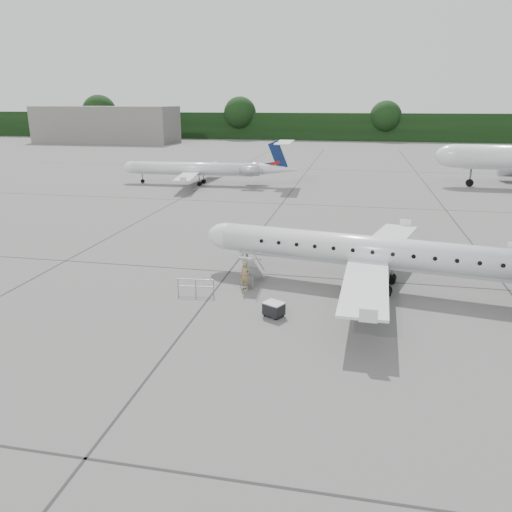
# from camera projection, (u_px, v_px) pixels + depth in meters

# --- Properties ---
(ground) EXTENTS (320.00, 320.00, 0.00)m
(ground) POSITION_uv_depth(u_px,v_px,m) (324.00, 309.00, 28.49)
(ground) COLOR slate
(ground) RESTS_ON ground
(treeline) EXTENTS (260.00, 4.00, 8.00)m
(treeline) POSITION_uv_depth(u_px,v_px,m) (355.00, 127.00, 149.01)
(treeline) COLOR black
(treeline) RESTS_ON ground
(terminal_building) EXTENTS (40.00, 14.00, 10.00)m
(terminal_building) POSITION_uv_depth(u_px,v_px,m) (106.00, 124.00, 143.16)
(terminal_building) COLOR slate
(terminal_building) RESTS_ON ground
(main_regional_jet) EXTENTS (28.65, 22.69, 6.65)m
(main_regional_jet) POSITION_uv_depth(u_px,v_px,m) (378.00, 237.00, 30.77)
(main_regional_jet) COLOR silver
(main_regional_jet) RESTS_ON ground
(airstair) EXTENTS (1.21, 2.34, 2.08)m
(airstair) POSITION_uv_depth(u_px,v_px,m) (252.00, 268.00, 32.14)
(airstair) COLOR silver
(airstair) RESTS_ON ground
(passenger) EXTENTS (0.76, 0.59, 1.86)m
(passenger) POSITION_uv_depth(u_px,v_px,m) (245.00, 276.00, 31.04)
(passenger) COLOR olive
(passenger) RESTS_ON ground
(safety_railing) EXTENTS (2.20, 0.28, 1.00)m
(safety_railing) POSITION_uv_depth(u_px,v_px,m) (196.00, 287.00, 30.37)
(safety_railing) COLOR gray
(safety_railing) RESTS_ON ground
(baggage_cart) EXTENTS (1.28, 1.20, 0.88)m
(baggage_cart) POSITION_uv_depth(u_px,v_px,m) (274.00, 309.00, 27.33)
(baggage_cart) COLOR black
(baggage_cart) RESTS_ON ground
(bg_regional_left) EXTENTS (24.32, 17.96, 6.20)m
(bg_regional_left) POSITION_uv_depth(u_px,v_px,m) (195.00, 162.00, 70.20)
(bg_regional_left) COLOR silver
(bg_regional_left) RESTS_ON ground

